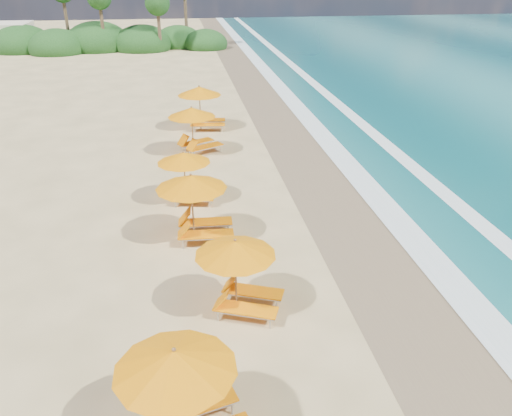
{
  "coord_description": "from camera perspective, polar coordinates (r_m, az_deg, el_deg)",
  "views": [
    {
      "loc": [
        -2.39,
        -15.79,
        8.86
      ],
      "look_at": [
        0.0,
        0.0,
        1.2
      ],
      "focal_mm": 35.99,
      "sensor_mm": 36.0,
      "label": 1
    }
  ],
  "objects": [
    {
      "name": "ground",
      "position": [
        18.26,
        0.0,
        -3.4
      ],
      "size": [
        160.0,
        160.0,
        0.0
      ],
      "primitive_type": "plane",
      "color": "#D6BB7E",
      "rests_on": "ground"
    },
    {
      "name": "wet_sand",
      "position": [
        19.2,
        11.9,
        -2.44
      ],
      "size": [
        4.0,
        160.0,
        0.01
      ],
      "primitive_type": "cube",
      "color": "#7B6849",
      "rests_on": "ground"
    },
    {
      "name": "station_3",
      "position": [
        17.78,
        -6.48,
        0.61
      ],
      "size": [
        2.74,
        2.55,
        2.48
      ],
      "rotation": [
        0.0,
        0.0,
        -0.04
      ],
      "color": "olive",
      "rests_on": "ground"
    },
    {
      "name": "station_6",
      "position": [
        30.37,
        -5.88,
        11.34
      ],
      "size": [
        2.94,
        2.76,
        2.56
      ],
      "rotation": [
        0.0,
        0.0,
        -0.11
      ],
      "color": "olive",
      "rests_on": "ground"
    },
    {
      "name": "station_2",
      "position": [
        14.08,
        -1.59,
        -7.04
      ],
      "size": [
        2.92,
        2.88,
        2.26
      ],
      "rotation": [
        0.0,
        0.0,
        -0.38
      ],
      "color": "olive",
      "rests_on": "ground"
    },
    {
      "name": "station_5",
      "position": [
        26.42,
        -6.73,
        8.98
      ],
      "size": [
        3.25,
        3.25,
        2.44
      ],
      "rotation": [
        0.0,
        0.0,
        0.49
      ],
      "color": "olive",
      "rests_on": "ground"
    },
    {
      "name": "surf_foam",
      "position": [
        20.25,
        19.11,
        -1.77
      ],
      "size": [
        4.0,
        160.0,
        0.01
      ],
      "color": "white",
      "rests_on": "ground"
    },
    {
      "name": "station_4",
      "position": [
        20.79,
        -7.49,
        3.81
      ],
      "size": [
        2.62,
        2.51,
        2.16
      ],
      "rotation": [
        0.0,
        0.0,
        -0.2
      ],
      "color": "olive",
      "rests_on": "ground"
    },
    {
      "name": "treeline",
      "position": [
        62.26,
        -16.26,
        17.43
      ],
      "size": [
        25.8,
        8.8,
        9.74
      ],
      "color": "#163D14",
      "rests_on": "ground"
    },
    {
      "name": "station_1",
      "position": [
        10.69,
        -7.7,
        -19.21
      ],
      "size": [
        3.03,
        2.93,
        2.43
      ],
      "rotation": [
        0.0,
        0.0,
        0.27
      ],
      "color": "olive",
      "rests_on": "ground"
    }
  ]
}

